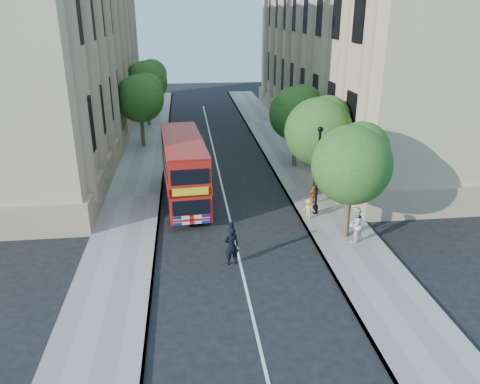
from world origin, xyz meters
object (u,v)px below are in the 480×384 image
object	(u,v)px
double_decker_bus	(184,168)
box_van	(189,166)
lamp_post	(318,175)
woman_pedestrian	(355,224)
police_constable	(232,246)

from	to	relation	value
double_decker_bus	box_van	bearing A→B (deg)	77.88
box_van	double_decker_bus	bearing A→B (deg)	-97.96
lamp_post	box_van	bearing A→B (deg)	142.17
double_decker_bus	woman_pedestrian	xyz separation A→B (m)	(8.53, -6.66, -1.14)
double_decker_bus	police_constable	distance (m)	8.37
woman_pedestrian	police_constable	bearing A→B (deg)	-25.17
lamp_post	double_decker_bus	world-z (taller)	lamp_post
lamp_post	woman_pedestrian	world-z (taller)	lamp_post
police_constable	woman_pedestrian	bearing A→B (deg)	-179.39
double_decker_bus	box_van	xyz separation A→B (m)	(0.35, 2.55, -0.73)
lamp_post	double_decker_bus	size ratio (longest dim) A/B	0.59
lamp_post	police_constable	bearing A→B (deg)	-137.21
box_van	police_constable	bearing A→B (deg)	-80.72
box_van	lamp_post	bearing A→B (deg)	-37.99
box_van	woman_pedestrian	world-z (taller)	box_van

